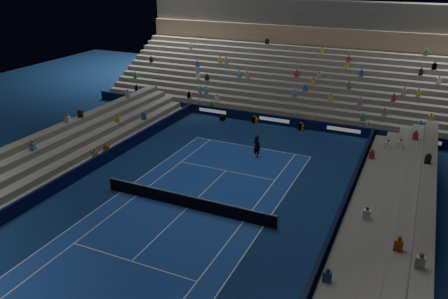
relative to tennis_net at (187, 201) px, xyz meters
name	(u,v)px	position (x,y,z in m)	size (l,w,h in m)	color
ground	(187,208)	(0.00, 0.00, -0.50)	(90.00, 90.00, 0.00)	#0C224D
court_surface	(187,208)	(0.00, 0.00, -0.50)	(10.97, 23.77, 0.01)	navy
sponsor_barrier_far	(275,120)	(0.00, 18.50, 0.00)	(44.00, 0.25, 1.00)	black
sponsor_barrier_east	(331,235)	(9.70, 0.00, 0.00)	(0.25, 37.00, 1.00)	black
sponsor_barrier_west	(75,175)	(-9.70, 0.00, 0.00)	(0.25, 37.00, 1.00)	black
grandstand_main	(301,73)	(0.00, 27.90, 2.87)	(44.00, 15.20, 11.20)	slate
grandstand_east	(394,244)	(13.17, 0.00, 0.41)	(5.00, 37.00, 2.50)	#5E5E5A
grandstand_west	(40,162)	(-13.17, 0.00, 0.41)	(5.00, 37.00, 2.50)	slate
tennis_net	(187,201)	(0.00, 0.00, 0.00)	(12.90, 0.10, 1.10)	#B2B2B7
tennis_player	(257,146)	(1.23, 10.03, 0.46)	(0.70, 0.46, 1.93)	black
broadcast_camera	(222,117)	(-5.42, 17.49, -0.20)	(0.56, 0.95, 0.58)	black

